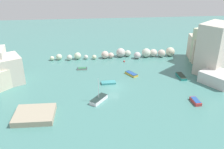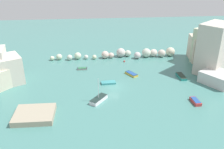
{
  "view_description": "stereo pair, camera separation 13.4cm",
  "coord_description": "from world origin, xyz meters",
  "px_view_note": "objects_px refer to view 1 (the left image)",
  "views": [
    {
      "loc": [
        -5.78,
        -51.18,
        26.61
      ],
      "look_at": [
        0.0,
        4.86,
        1.0
      ],
      "focal_mm": 39.16,
      "sensor_mm": 36.0,
      "label": 1
    },
    {
      "loc": [
        -5.64,
        -51.2,
        26.61
      ],
      "look_at": [
        0.0,
        4.86,
        1.0
      ],
      "focal_mm": 39.16,
      "sensor_mm": 36.0,
      "label": 2
    }
  ],
  "objects_px": {
    "moored_boat_2": "(82,69)",
    "moored_boat_5": "(181,76)",
    "channel_buoy": "(124,61)",
    "moored_boat_3": "(108,83)",
    "moored_boat_1": "(131,74)",
    "moored_boat_0": "(99,99)",
    "moored_boat_4": "(196,101)",
    "stone_dock": "(35,115)"
  },
  "relations": [
    {
      "from": "stone_dock",
      "to": "moored_boat_5",
      "type": "bearing_deg",
      "value": 23.02
    },
    {
      "from": "moored_boat_2",
      "to": "moored_boat_5",
      "type": "distance_m",
      "value": 26.49
    },
    {
      "from": "moored_boat_3",
      "to": "moored_boat_0",
      "type": "bearing_deg",
      "value": -111.82
    },
    {
      "from": "moored_boat_1",
      "to": "channel_buoy",
      "type": "bearing_deg",
      "value": -27.53
    },
    {
      "from": "moored_boat_4",
      "to": "moored_boat_5",
      "type": "height_order",
      "value": "moored_boat_4"
    },
    {
      "from": "moored_boat_2",
      "to": "moored_boat_5",
      "type": "height_order",
      "value": "moored_boat_5"
    },
    {
      "from": "moored_boat_4",
      "to": "moored_boat_5",
      "type": "xyz_separation_m",
      "value": [
        1.51,
        12.43,
        -0.04
      ]
    },
    {
      "from": "stone_dock",
      "to": "moored_boat_3",
      "type": "bearing_deg",
      "value": 40.34
    },
    {
      "from": "stone_dock",
      "to": "moored_boat_5",
      "type": "xyz_separation_m",
      "value": [
        34.07,
        14.48,
        -0.25
      ]
    },
    {
      "from": "channel_buoy",
      "to": "moored_boat_0",
      "type": "xyz_separation_m",
      "value": [
        -8.71,
        -21.93,
        0.22
      ]
    },
    {
      "from": "moored_boat_0",
      "to": "stone_dock",
      "type": "bearing_deg",
      "value": -31.13
    },
    {
      "from": "stone_dock",
      "to": "moored_boat_3",
      "type": "distance_m",
      "value": 19.91
    },
    {
      "from": "channel_buoy",
      "to": "moored_boat_4",
      "type": "relative_size",
      "value": 0.15
    },
    {
      "from": "moored_boat_2",
      "to": "moored_boat_5",
      "type": "bearing_deg",
      "value": 163.6
    },
    {
      "from": "moored_boat_0",
      "to": "moored_boat_5",
      "type": "distance_m",
      "value": 23.78
    },
    {
      "from": "stone_dock",
      "to": "moored_boat_1",
      "type": "xyz_separation_m",
      "value": [
        21.61,
        17.26,
        -0.25
      ]
    },
    {
      "from": "moored_boat_0",
      "to": "moored_boat_2",
      "type": "height_order",
      "value": "moored_boat_0"
    },
    {
      "from": "stone_dock",
      "to": "moored_boat_5",
      "type": "distance_m",
      "value": 37.02
    },
    {
      "from": "moored_boat_4",
      "to": "moored_boat_0",
      "type": "bearing_deg",
      "value": 79.91
    },
    {
      "from": "moored_boat_1",
      "to": "moored_boat_3",
      "type": "height_order",
      "value": "moored_boat_1"
    },
    {
      "from": "moored_boat_3",
      "to": "moored_boat_5",
      "type": "relative_size",
      "value": 0.84
    },
    {
      "from": "moored_boat_4",
      "to": "moored_boat_2",
      "type": "bearing_deg",
      "value": 47.09
    },
    {
      "from": "stone_dock",
      "to": "moored_boat_0",
      "type": "distance_m",
      "value": 13.25
    },
    {
      "from": "stone_dock",
      "to": "moored_boat_4",
      "type": "relative_size",
      "value": 2.3
    },
    {
      "from": "moored_boat_5",
      "to": "moored_boat_2",
      "type": "bearing_deg",
      "value": 72.1
    },
    {
      "from": "stone_dock",
      "to": "moored_boat_5",
      "type": "height_order",
      "value": "stone_dock"
    },
    {
      "from": "stone_dock",
      "to": "moored_boat_3",
      "type": "relative_size",
      "value": 2.09
    },
    {
      "from": "moored_boat_0",
      "to": "moored_boat_1",
      "type": "relative_size",
      "value": 1.36
    },
    {
      "from": "stone_dock",
      "to": "channel_buoy",
      "type": "xyz_separation_m",
      "value": [
        21.09,
        26.64,
        -0.32
      ]
    },
    {
      "from": "channel_buoy",
      "to": "moored_boat_4",
      "type": "xyz_separation_m",
      "value": [
        11.47,
        -24.6,
        0.12
      ]
    },
    {
      "from": "stone_dock",
      "to": "moored_boat_3",
      "type": "height_order",
      "value": "stone_dock"
    },
    {
      "from": "moored_boat_2",
      "to": "moored_boat_5",
      "type": "xyz_separation_m",
      "value": [
        25.31,
        -7.8,
        0.06
      ]
    },
    {
      "from": "channel_buoy",
      "to": "moored_boat_3",
      "type": "xyz_separation_m",
      "value": [
        -5.92,
        -13.75,
        -0.0
      ]
    },
    {
      "from": "stone_dock",
      "to": "moored_boat_4",
      "type": "height_order",
      "value": "stone_dock"
    },
    {
      "from": "moored_boat_4",
      "to": "moored_boat_1",
      "type": "bearing_deg",
      "value": 33.2
    },
    {
      "from": "moored_boat_2",
      "to": "moored_boat_3",
      "type": "distance_m",
      "value": 11.37
    },
    {
      "from": "moored_boat_0",
      "to": "moored_boat_3",
      "type": "distance_m",
      "value": 8.64
    },
    {
      "from": "moored_boat_3",
      "to": "moored_boat_4",
      "type": "distance_m",
      "value": 20.49
    },
    {
      "from": "stone_dock",
      "to": "moored_boat_1",
      "type": "bearing_deg",
      "value": 38.61
    },
    {
      "from": "moored_boat_1",
      "to": "moored_boat_2",
      "type": "relative_size",
      "value": 1.45
    },
    {
      "from": "moored_boat_1",
      "to": "moored_boat_3",
      "type": "xyz_separation_m",
      "value": [
        -6.44,
        -4.37,
        -0.07
      ]
    },
    {
      "from": "moored_boat_0",
      "to": "moored_boat_3",
      "type": "xyz_separation_m",
      "value": [
        2.79,
        8.17,
        -0.22
      ]
    }
  ]
}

